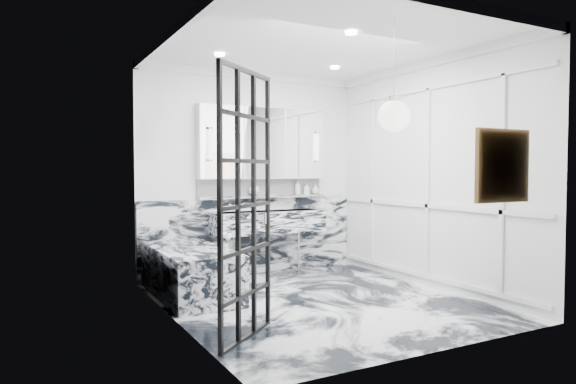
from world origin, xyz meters
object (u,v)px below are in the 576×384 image
trough_sink (269,222)px  bathtub (190,272)px  mirror_cabinet (263,143)px  crittall_door (246,206)px

trough_sink → bathtub: bearing=-153.5°
bathtub → mirror_cabinet: bearing=32.1°
mirror_cabinet → trough_sink: bearing=-90.0°
mirror_cabinet → bathtub: mirror_cabinet is taller
crittall_door → mirror_cabinet: size_ratio=1.20×
mirror_cabinet → bathtub: (-1.32, -0.83, -1.54)m
crittall_door → mirror_cabinet: 2.92m
trough_sink → bathtub: trough_sink is taller
trough_sink → bathtub: size_ratio=0.97×
crittall_door → bathtub: crittall_door is taller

